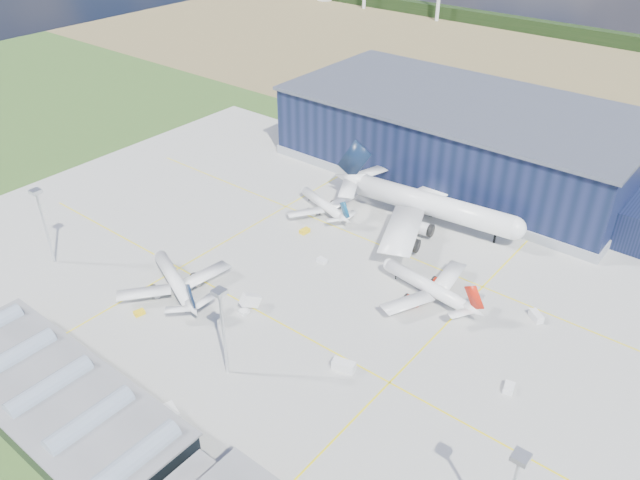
{
  "coord_description": "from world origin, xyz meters",
  "views": [
    {
      "loc": [
        89.9,
        -96.47,
        99.71
      ],
      "look_at": [
        -0.23,
        15.7,
        8.46
      ],
      "focal_mm": 35.0,
      "sensor_mm": 36.0,
      "label": 1
    }
  ],
  "objects_px": {
    "airliner_red": "(427,279)",
    "light_mast_west": "(42,215)",
    "gse_tug_b": "(139,313)",
    "airliner_widebody": "(435,194)",
    "airliner_navy": "(174,274)",
    "hangar": "(467,142)",
    "gse_van_a": "(344,366)",
    "light_mast_center": "(222,319)",
    "gse_van_c": "(172,412)",
    "gse_cart_a": "(509,388)",
    "gse_cart_b": "(322,261)",
    "airstair": "(251,303)",
    "gse_tug_c": "(305,231)",
    "airliner_regional": "(323,200)",
    "gse_van_b": "(536,316)"
  },
  "relations": [
    {
      "from": "hangar",
      "to": "airliner_widebody",
      "type": "distance_m",
      "value": 41.02
    },
    {
      "from": "light_mast_center",
      "to": "gse_van_b",
      "type": "xyz_separation_m",
      "value": [
        46.33,
        60.98,
        -14.47
      ]
    },
    {
      "from": "airliner_regional",
      "to": "gse_van_c",
      "type": "xyz_separation_m",
      "value": [
        28.58,
        -86.0,
        -3.36
      ]
    },
    {
      "from": "hangar",
      "to": "airstair",
      "type": "xyz_separation_m",
      "value": [
        -4.76,
        -105.05,
        -10.04
      ]
    },
    {
      "from": "gse_tug_c",
      "to": "gse_cart_b",
      "type": "bearing_deg",
      "value": -26.82
    },
    {
      "from": "airliner_regional",
      "to": "gse_van_c",
      "type": "height_order",
      "value": "airliner_regional"
    },
    {
      "from": "light_mast_west",
      "to": "airliner_widebody",
      "type": "bearing_deg",
      "value": 49.48
    },
    {
      "from": "gse_cart_a",
      "to": "gse_van_c",
      "type": "relative_size",
      "value": 0.74
    },
    {
      "from": "hangar",
      "to": "gse_van_a",
      "type": "distance_m",
      "value": 111.59
    },
    {
      "from": "light_mast_center",
      "to": "airliner_red",
      "type": "distance_m",
      "value": 56.63
    },
    {
      "from": "hangar",
      "to": "gse_cart_a",
      "type": "distance_m",
      "value": 108.35
    },
    {
      "from": "light_mast_center",
      "to": "gse_van_c",
      "type": "height_order",
      "value": "light_mast_center"
    },
    {
      "from": "airliner_navy",
      "to": "gse_cart_b",
      "type": "bearing_deg",
      "value": -100.38
    },
    {
      "from": "hangar",
      "to": "airliner_widebody",
      "type": "relative_size",
      "value": 2.25
    },
    {
      "from": "light_mast_center",
      "to": "gse_tug_b",
      "type": "relative_size",
      "value": 8.77
    },
    {
      "from": "light_mast_center",
      "to": "airliner_red",
      "type": "bearing_deg",
      "value": 68.96
    },
    {
      "from": "airliner_navy",
      "to": "gse_van_b",
      "type": "xyz_separation_m",
      "value": [
        79.16,
        48.12,
        -4.28
      ]
    },
    {
      "from": "light_mast_west",
      "to": "gse_tug_c",
      "type": "xyz_separation_m",
      "value": [
        45.25,
        56.33,
        -14.76
      ]
    },
    {
      "from": "gse_tug_b",
      "to": "airliner_widebody",
      "type": "bearing_deg",
      "value": 81.75
    },
    {
      "from": "gse_cart_a",
      "to": "gse_van_a",
      "type": "bearing_deg",
      "value": -164.37
    },
    {
      "from": "hangar",
      "to": "airliner_navy",
      "type": "distance_m",
      "value": 115.02
    },
    {
      "from": "gse_van_c",
      "to": "airliner_regional",
      "type": "bearing_deg",
      "value": 35.71
    },
    {
      "from": "light_mast_center",
      "to": "gse_tug_b",
      "type": "bearing_deg",
      "value": 179.36
    },
    {
      "from": "gse_van_c",
      "to": "airstair",
      "type": "xyz_separation_m",
      "value": [
        -12.05,
        35.75,
        0.54
      ]
    },
    {
      "from": "hangar",
      "to": "airliner_navy",
      "type": "bearing_deg",
      "value": -102.9
    },
    {
      "from": "airliner_regional",
      "to": "gse_cart_a",
      "type": "relative_size",
      "value": 8.4
    },
    {
      "from": "gse_van_a",
      "to": "gse_tug_c",
      "type": "distance_m",
      "value": 59.32
    },
    {
      "from": "gse_van_b",
      "to": "airstair",
      "type": "height_order",
      "value": "airstair"
    },
    {
      "from": "light_mast_center",
      "to": "gse_van_a",
      "type": "bearing_deg",
      "value": 40.86
    },
    {
      "from": "light_mast_west",
      "to": "gse_van_b",
      "type": "xyz_separation_m",
      "value": [
        116.33,
        60.98,
        -14.47
      ]
    },
    {
      "from": "airliner_navy",
      "to": "gse_tug_c",
      "type": "bearing_deg",
      "value": -78.14
    },
    {
      "from": "light_mast_west",
      "to": "gse_van_c",
      "type": "xyz_separation_m",
      "value": [
        70.1,
        -16.0,
        -14.39
      ]
    },
    {
      "from": "airstair",
      "to": "hangar",
      "type": "bearing_deg",
      "value": 107.13
    },
    {
      "from": "gse_tug_c",
      "to": "airliner_red",
      "type": "bearing_deg",
      "value": 0.84
    },
    {
      "from": "gse_van_c",
      "to": "airstair",
      "type": "relative_size",
      "value": 0.88
    },
    {
      "from": "airliner_navy",
      "to": "airstair",
      "type": "bearing_deg",
      "value": -139.35
    },
    {
      "from": "airliner_navy",
      "to": "airstair",
      "type": "distance_m",
      "value": 22.29
    },
    {
      "from": "gse_van_a",
      "to": "gse_cart_a",
      "type": "height_order",
      "value": "gse_van_a"
    },
    {
      "from": "gse_van_c",
      "to": "gse_tug_c",
      "type": "bearing_deg",
      "value": 36.29
    },
    {
      "from": "airliner_widebody",
      "to": "gse_cart_a",
      "type": "relative_size",
      "value": 19.98
    },
    {
      "from": "light_mast_center",
      "to": "gse_tug_c",
      "type": "height_order",
      "value": "light_mast_center"
    },
    {
      "from": "gse_van_c",
      "to": "gse_cart_b",
      "type": "bearing_deg",
      "value": 27.07
    },
    {
      "from": "airliner_red",
      "to": "light_mast_west",
      "type": "bearing_deg",
      "value": 38.33
    },
    {
      "from": "airliner_regional",
      "to": "gse_cart_b",
      "type": "distance_m",
      "value": 29.16
    },
    {
      "from": "airliner_navy",
      "to": "airliner_widebody",
      "type": "xyz_separation_m",
      "value": [
        35.48,
        72.14,
        5.24
      ]
    },
    {
      "from": "gse_van_b",
      "to": "gse_van_c",
      "type": "distance_m",
      "value": 89.79
    },
    {
      "from": "light_mast_center",
      "to": "airliner_red",
      "type": "relative_size",
      "value": 0.71
    },
    {
      "from": "light_mast_center",
      "to": "gse_van_a",
      "type": "height_order",
      "value": "light_mast_center"
    },
    {
      "from": "gse_cart_a",
      "to": "airstair",
      "type": "height_order",
      "value": "airstair"
    },
    {
      "from": "gse_cart_a",
      "to": "gse_tug_c",
      "type": "relative_size",
      "value": 1.05
    }
  ]
}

